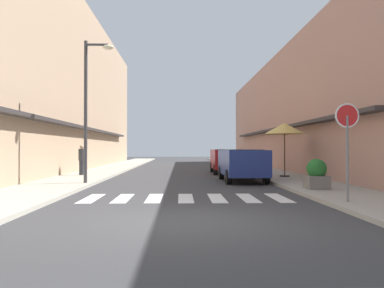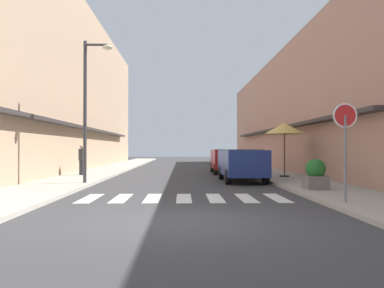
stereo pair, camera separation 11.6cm
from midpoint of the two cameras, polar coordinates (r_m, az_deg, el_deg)
name	(u,v)px [view 2 (the right image)]	position (r m, az deg, el deg)	size (l,w,h in m)	color
ground_plane	(183,172)	(24.93, -1.18, -4.15)	(92.72, 92.72, 0.00)	#38383A
sidewalk_left	(103,171)	(25.41, -12.74, -3.93)	(2.73, 59.00, 0.12)	#ADA899
sidewalk_right	(262,171)	(25.46, 10.35, -3.93)	(2.73, 59.00, 0.12)	#9E998E
building_row_left	(49,87)	(27.75, -20.17, 7.91)	(5.50, 39.93, 11.27)	tan
building_row_right	(315,112)	(27.63, 17.75, 4.56)	(5.50, 39.93, 8.04)	#A87A6B
crosswalk	(184,198)	(11.93, -0.91, -7.94)	(6.15, 2.20, 0.01)	silver
parked_car_near	(242,162)	(17.93, 7.48, -2.56)	(1.84, 4.28, 1.47)	navy
parked_car_mid	(227,158)	(23.67, 5.30, -2.10)	(1.84, 4.10, 1.47)	maroon
round_street_sign	(345,126)	(10.97, 21.81, 2.43)	(0.65, 0.07, 2.59)	slate
street_lamp	(89,97)	(16.54, -14.61, 6.71)	(1.19, 0.28, 5.80)	#38383D
cafe_umbrella	(284,129)	(19.90, 13.55, 2.17)	(2.03, 2.03, 2.67)	#262626
planter_corner	(316,175)	(14.16, 17.89, -4.30)	(0.74, 0.74, 1.04)	slate
pedestrian_walking_near	(82,159)	(21.38, -15.71, -2.15)	(0.34, 0.34, 1.59)	#282B33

